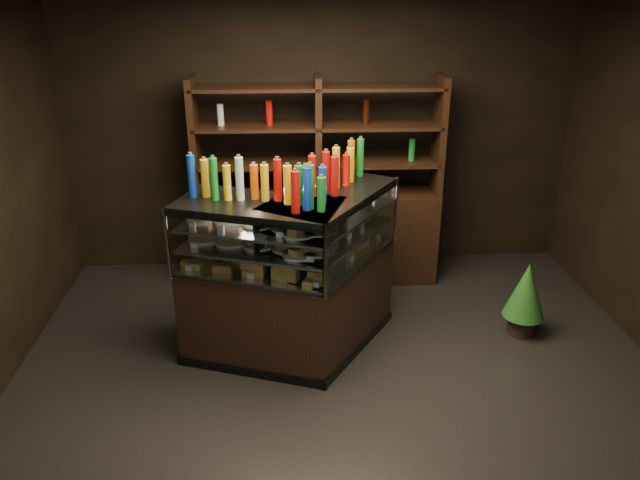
% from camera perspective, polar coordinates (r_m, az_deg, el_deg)
% --- Properties ---
extents(ground, '(5.00, 5.00, 0.00)m').
position_cam_1_polar(ground, '(4.59, 2.38, -15.01)').
color(ground, black).
rests_on(ground, ground).
extents(room_shell, '(5.02, 5.02, 3.01)m').
position_cam_1_polar(room_shell, '(3.71, 2.87, 9.23)').
color(room_shell, black).
rests_on(room_shell, ground).
extents(display_case, '(1.80, 1.35, 1.32)m').
position_cam_1_polar(display_case, '(4.97, -2.19, -5.56)').
color(display_case, black).
rests_on(display_case, ground).
extents(food_display, '(1.50, 1.02, 0.41)m').
position_cam_1_polar(food_display, '(4.72, -2.28, 0.55)').
color(food_display, '#DEA44F').
rests_on(food_display, display_case).
extents(bottles_top, '(1.34, 0.88, 0.30)m').
position_cam_1_polar(bottles_top, '(4.57, -2.39, 5.62)').
color(bottles_top, '#147223').
rests_on(bottles_top, display_case).
extents(potted_conifer, '(0.35, 0.35, 0.74)m').
position_cam_1_polar(potted_conifer, '(5.47, 18.35, -4.28)').
color(potted_conifer, black).
rests_on(potted_conifer, ground).
extents(back_shelving, '(2.32, 0.47, 2.00)m').
position_cam_1_polar(back_shelving, '(6.07, -0.19, 1.65)').
color(back_shelving, black).
rests_on(back_shelving, ground).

